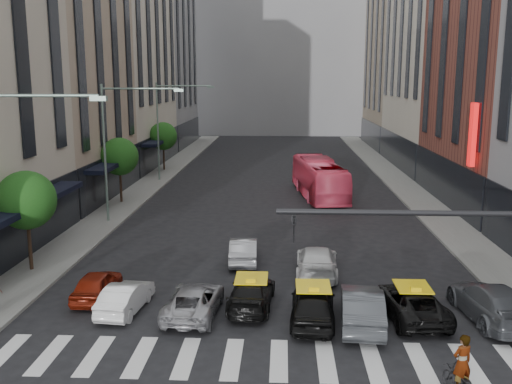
# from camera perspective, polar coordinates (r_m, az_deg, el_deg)

# --- Properties ---
(ground) EXTENTS (160.00, 160.00, 0.00)m
(ground) POSITION_cam_1_polar(r_m,az_deg,el_deg) (19.03, 0.37, -18.49)
(ground) COLOR black
(ground) RESTS_ON ground
(sidewalk_left) EXTENTS (3.00, 96.00, 0.15)m
(sidewalk_left) POSITION_cam_1_polar(r_m,az_deg,el_deg) (48.99, -11.68, -0.04)
(sidewalk_left) COLOR slate
(sidewalk_left) RESTS_ON ground
(sidewalk_right) EXTENTS (3.00, 96.00, 0.15)m
(sidewalk_right) POSITION_cam_1_polar(r_m,az_deg,el_deg) (48.67, 15.56, -0.30)
(sidewalk_right) COLOR slate
(sidewalk_right) RESTS_ON ground
(building_left_b) EXTENTS (8.00, 16.00, 24.00)m
(building_left_b) POSITION_cam_1_polar(r_m,az_deg,el_deg) (47.97, -19.43, 13.65)
(building_left_b) COLOR tan
(building_left_b) RESTS_ON ground
(building_left_d) EXTENTS (8.00, 18.00, 30.00)m
(building_left_d) POSITION_cam_1_polar(r_m,az_deg,el_deg) (83.60, -9.77, 14.86)
(building_left_d) COLOR gray
(building_left_d) RESTS_ON ground
(building_right_b) EXTENTS (8.00, 18.00, 26.00)m
(building_right_b) POSITION_cam_1_polar(r_m,az_deg,el_deg) (46.62, 24.08, 14.65)
(building_right_b) COLOR brown
(building_right_b) RESTS_ON ground
(building_right_d) EXTENTS (8.00, 18.00, 28.00)m
(building_right_d) POSITION_cam_1_polar(r_m,az_deg,el_deg) (83.26, 14.51, 14.00)
(building_right_d) COLOR tan
(building_right_d) RESTS_ON ground
(building_far) EXTENTS (30.00, 10.00, 36.00)m
(building_far) POSITION_cam_1_polar(r_m,az_deg,el_deg) (101.89, 2.48, 16.01)
(building_far) COLOR gray
(building_far) RESTS_ON ground
(tree_near) EXTENTS (2.88, 2.88, 4.95)m
(tree_near) POSITION_cam_1_polar(r_m,az_deg,el_deg) (29.88, -21.99, -0.77)
(tree_near) COLOR black
(tree_near) RESTS_ON sidewalk_left
(tree_mid) EXTENTS (2.88, 2.88, 4.95)m
(tree_mid) POSITION_cam_1_polar(r_m,az_deg,el_deg) (44.69, -13.50, 3.46)
(tree_mid) COLOR black
(tree_mid) RESTS_ON sidewalk_left
(tree_far) EXTENTS (2.88, 2.88, 4.95)m
(tree_far) POSITION_cam_1_polar(r_m,az_deg,el_deg) (60.12, -9.27, 5.54)
(tree_far) COLOR black
(tree_far) RESTS_ON sidewalk_left
(streetlamp_mid) EXTENTS (5.38, 0.25, 9.00)m
(streetlamp_mid) POSITION_cam_1_polar(r_m,az_deg,el_deg) (38.23, -13.60, 5.60)
(streetlamp_mid) COLOR gray
(streetlamp_mid) RESTS_ON sidewalk_left
(streetlamp_far) EXTENTS (5.38, 0.25, 9.00)m
(streetlamp_far) POSITION_cam_1_polar(r_m,az_deg,el_deg) (53.72, -8.82, 7.30)
(streetlamp_far) COLOR gray
(streetlamp_far) RESTS_ON sidewalk_left
(liberty_sign) EXTENTS (0.30, 0.70, 4.00)m
(liberty_sign) POSITION_cam_1_polar(r_m,az_deg,el_deg) (38.57, 20.85, 5.37)
(liberty_sign) COLOR red
(liberty_sign) RESTS_ON ground
(car_red) EXTENTS (1.48, 3.67, 1.25)m
(car_red) POSITION_cam_1_polar(r_m,az_deg,el_deg) (26.14, -15.62, -8.91)
(car_red) COLOR maroon
(car_red) RESTS_ON ground
(car_white_front) EXTENTS (1.67, 3.81, 1.22)m
(car_white_front) POSITION_cam_1_polar(r_m,az_deg,el_deg) (24.48, -12.91, -10.21)
(car_white_front) COLOR silver
(car_white_front) RESTS_ON ground
(car_silver) EXTENTS (2.24, 4.50, 1.22)m
(car_silver) POSITION_cam_1_polar(r_m,az_deg,el_deg) (23.69, -6.24, -10.71)
(car_silver) COLOR #97979C
(car_silver) RESTS_ON ground
(taxi_left) EXTENTS (2.02, 4.41, 1.25)m
(taxi_left) POSITION_cam_1_polar(r_m,az_deg,el_deg) (24.29, -0.45, -10.05)
(taxi_left) COLOR black
(taxi_left) RESTS_ON ground
(taxi_center) EXTENTS (1.95, 4.36, 1.46)m
(taxi_center) POSITION_cam_1_polar(r_m,az_deg,el_deg) (22.96, 5.71, -11.13)
(taxi_center) COLOR black
(taxi_center) RESTS_ON ground
(car_grey_mid) EXTENTS (1.94, 4.63, 1.49)m
(car_grey_mid) POSITION_cam_1_polar(r_m,az_deg,el_deg) (22.97, 10.55, -11.21)
(car_grey_mid) COLOR #3A3D41
(car_grey_mid) RESTS_ON ground
(taxi_right) EXTENTS (2.54, 4.79, 1.28)m
(taxi_right) POSITION_cam_1_polar(r_m,az_deg,el_deg) (24.11, 15.32, -10.59)
(taxi_right) COLOR black
(taxi_right) RESTS_ON ground
(car_grey_curb) EXTENTS (2.58, 5.31, 1.49)m
(car_grey_curb) POSITION_cam_1_polar(r_m,az_deg,el_deg) (24.84, 22.50, -10.15)
(car_grey_curb) COLOR #44474D
(car_grey_curb) RESTS_ON ground
(car_row2_left) EXTENTS (1.58, 4.07, 1.32)m
(car_row2_left) POSITION_cam_1_polar(r_m,az_deg,el_deg) (29.98, -1.26, -5.81)
(car_row2_left) COLOR #A0A1A5
(car_row2_left) RESTS_ON ground
(car_row2_right) EXTENTS (2.19, 4.93, 1.41)m
(car_row2_right) POSITION_cam_1_polar(r_m,az_deg,el_deg) (28.23, 6.10, -6.87)
(car_row2_right) COLOR silver
(car_row2_right) RESTS_ON ground
(bus) EXTENTS (4.14, 11.50, 3.13)m
(bus) POSITION_cam_1_polar(r_m,az_deg,el_deg) (46.26, 6.32, 1.34)
(bus) COLOR #F24768
(bus) RESTS_ON ground
(motorcycle) EXTENTS (1.21, 1.85, 0.92)m
(motorcycle) POSITION_cam_1_polar(r_m,az_deg,el_deg) (19.08, 19.78, -17.55)
(motorcycle) COLOR black
(motorcycle) RESTS_ON ground
(rider) EXTENTS (0.76, 0.63, 1.77)m
(rider) POSITION_cam_1_polar(r_m,az_deg,el_deg) (18.49, 20.06, -13.87)
(rider) COLOR gray
(rider) RESTS_ON motorcycle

